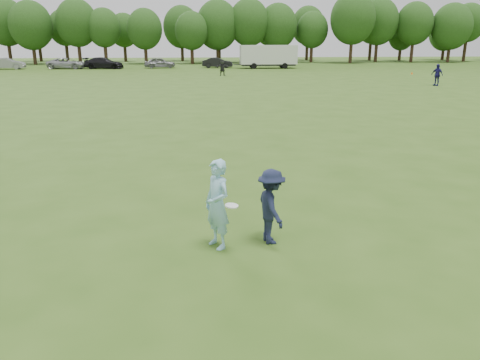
{
  "coord_description": "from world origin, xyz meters",
  "views": [
    {
      "loc": [
        -1.31,
        -9.05,
        4.13
      ],
      "look_at": [
        -0.36,
        0.87,
        1.1
      ],
      "focal_mm": 35.0,
      "sensor_mm": 36.0,
      "label": 1
    }
  ],
  "objects": [
    {
      "name": "treeline",
      "position": [
        2.81,
        76.9,
        6.26
      ],
      "size": [
        130.35,
        18.39,
        11.74
      ],
      "color": "#332114",
      "rests_on": "ground"
    },
    {
      "name": "disc_in_play",
      "position": [
        -0.66,
        -0.48,
        0.99
      ],
      "size": [
        0.33,
        0.33,
        0.06
      ],
      "color": "white",
      "rests_on": "ground"
    },
    {
      "name": "car_f",
      "position": [
        2.08,
        60.88,
        0.72
      ],
      "size": [
        4.52,
        1.98,
        1.45
      ],
      "primitive_type": "imported",
      "rotation": [
        0.0,
        0.0,
        1.47
      ],
      "color": "black",
      "rests_on": "ground"
    },
    {
      "name": "player_far_b",
      "position": [
        20.53,
        32.23,
        0.96
      ],
      "size": [
        0.96,
        1.21,
        1.92
      ],
      "primitive_type": "imported",
      "rotation": [
        0.0,
        0.0,
        -1.06
      ],
      "color": "navy",
      "rests_on": "ground"
    },
    {
      "name": "player_far_d",
      "position": [
        1.9,
        45.9,
        0.93
      ],
      "size": [
        1.77,
        0.72,
        1.85
      ],
      "primitive_type": "imported",
      "rotation": [
        0.0,
        0.0,
        0.1
      ],
      "color": "#282828",
      "rests_on": "ground"
    },
    {
      "name": "ground",
      "position": [
        0.0,
        0.0,
        0.0
      ],
      "size": [
        200.0,
        200.0,
        0.0
      ],
      "primitive_type": "plane",
      "color": "#325217",
      "rests_on": "ground"
    },
    {
      "name": "cargo_trailer",
      "position": [
        9.25,
        59.17,
        1.78
      ],
      "size": [
        9.0,
        2.75,
        3.2
      ],
      "color": "silver",
      "rests_on": "ground"
    },
    {
      "name": "car_d",
      "position": [
        -13.98,
        60.16,
        0.78
      ],
      "size": [
        5.63,
        2.84,
        1.57
      ],
      "primitive_type": "imported",
      "rotation": [
        0.0,
        0.0,
        1.45
      ],
      "color": "black",
      "rests_on": "ground"
    },
    {
      "name": "defender",
      "position": [
        0.2,
        -0.07,
        0.79
      ],
      "size": [
        0.76,
        1.11,
        1.59
      ],
      "primitive_type": "imported",
      "rotation": [
        0.0,
        0.0,
        1.75
      ],
      "color": "#191F37",
      "rests_on": "ground"
    },
    {
      "name": "car_c",
      "position": [
        -19.11,
        60.58,
        0.75
      ],
      "size": [
        5.63,
        3.1,
        1.49
      ],
      "primitive_type": "imported",
      "rotation": [
        0.0,
        0.0,
        1.45
      ],
      "color": "#A0A0A4",
      "rests_on": "ground"
    },
    {
      "name": "thrower",
      "position": [
        -0.92,
        -0.19,
        0.93
      ],
      "size": [
        0.73,
        0.81,
        1.85
      ],
      "primitive_type": "imported",
      "rotation": [
        0.0,
        0.0,
        -1.03
      ],
      "color": "#91CBE0",
      "rests_on": "ground"
    },
    {
      "name": "car_b",
      "position": [
        -27.15,
        60.3,
        0.77
      ],
      "size": [
        4.79,
        2.03,
        1.54
      ],
      "primitive_type": "imported",
      "rotation": [
        0.0,
        0.0,
        1.66
      ],
      "color": "gray",
      "rests_on": "ground"
    },
    {
      "name": "field_cone",
      "position": [
        24.61,
        45.91,
        0.15
      ],
      "size": [
        0.28,
        0.28,
        0.3
      ],
      "primitive_type": "cone",
      "color": "#E45B0C",
      "rests_on": "ground"
    },
    {
      "name": "car_e",
      "position": [
        -6.26,
        61.04,
        0.76
      ],
      "size": [
        4.57,
        2.15,
        1.51
      ],
      "primitive_type": "imported",
      "rotation": [
        0.0,
        0.0,
        1.65
      ],
      "color": "slate",
      "rests_on": "ground"
    }
  ]
}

